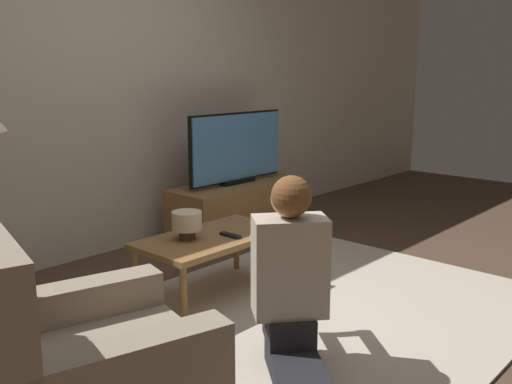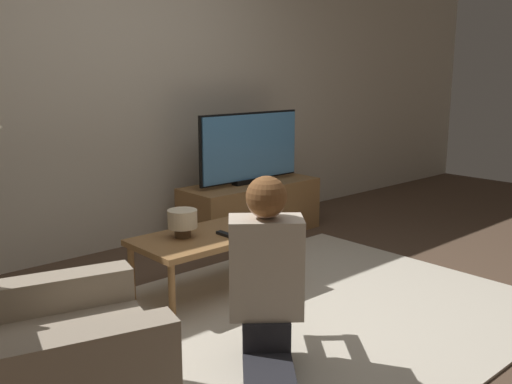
% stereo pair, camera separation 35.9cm
% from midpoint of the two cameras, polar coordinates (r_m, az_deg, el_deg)
% --- Properties ---
extents(ground_plane, '(10.00, 10.00, 0.00)m').
position_cam_midpoint_polar(ground_plane, '(3.28, 6.52, -13.05)').
color(ground_plane, brown).
extents(wall_back, '(10.00, 0.06, 2.60)m').
position_cam_midpoint_polar(wall_back, '(4.48, -12.24, 10.68)').
color(wall_back, beige).
rests_on(wall_back, ground_plane).
extents(rug, '(2.92, 2.08, 0.02)m').
position_cam_midpoint_polar(rug, '(3.28, 6.52, -12.92)').
color(rug, beige).
rests_on(rug, ground_plane).
extents(tv_stand, '(1.23, 0.48, 0.45)m').
position_cam_midpoint_polar(tv_stand, '(4.88, 1.57, -1.71)').
color(tv_stand, olive).
rests_on(tv_stand, ground_plane).
extents(tv, '(1.05, 0.08, 0.60)m').
position_cam_midpoint_polar(tv, '(4.79, 1.58, 4.45)').
color(tv, black).
rests_on(tv, tv_stand).
extents(coffee_table, '(0.94, 0.51, 0.40)m').
position_cam_midpoint_polar(coffee_table, '(3.54, -1.79, -4.89)').
color(coffee_table, olive).
rests_on(coffee_table, ground_plane).
extents(armchair, '(0.94, 0.89, 0.89)m').
position_cam_midpoint_polar(armchair, '(2.28, -16.58, -17.27)').
color(armchair, gray).
rests_on(armchair, ground_plane).
extents(person_kneeling, '(0.72, 0.80, 0.91)m').
position_cam_midpoint_polar(person_kneeling, '(2.65, 4.95, -8.63)').
color(person_kneeling, '#232328').
rests_on(person_kneeling, rug).
extents(table_lamp, '(0.18, 0.18, 0.17)m').
position_cam_midpoint_polar(table_lamp, '(3.45, -4.42, -2.92)').
color(table_lamp, '#4C3823').
rests_on(table_lamp, coffee_table).
extents(remote, '(0.04, 0.15, 0.02)m').
position_cam_midpoint_polar(remote, '(3.49, -0.08, -4.31)').
color(remote, black).
rests_on(remote, coffee_table).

